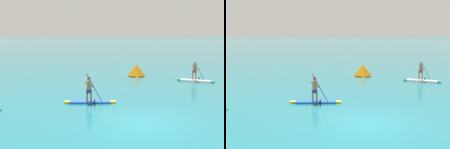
{
  "view_description": "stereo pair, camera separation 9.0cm",
  "coord_description": "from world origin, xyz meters",
  "views": [
    {
      "loc": [
        -4.83,
        -12.57,
        4.35
      ],
      "look_at": [
        0.65,
        8.33,
        1.06
      ],
      "focal_mm": 45.89,
      "sensor_mm": 36.0,
      "label": 1
    },
    {
      "loc": [
        -4.74,
        -12.59,
        4.35
      ],
      "look_at": [
        0.65,
        8.33,
        1.06
      ],
      "focal_mm": 45.89,
      "sensor_mm": 36.0,
      "label": 2
    }
  ],
  "objects": [
    {
      "name": "paddleboarder_far_right",
      "position": [
        8.41,
        9.28,
        0.34
      ],
      "size": [
        2.75,
        2.2,
        1.8
      ],
      "rotation": [
        0.0,
        0.0,
        -0.64
      ],
      "color": "white",
      "rests_on": "ground"
    },
    {
      "name": "ground",
      "position": [
        0.0,
        0.0,
        0.0
      ],
      "size": [
        440.0,
        440.0,
        0.0
      ],
      "primitive_type": "plane",
      "color": "#1E727F"
    },
    {
      "name": "race_marker_buoy",
      "position": [
        4.44,
        13.4,
        0.51
      ],
      "size": [
        1.57,
        1.57,
        1.16
      ],
      "color": "orange",
      "rests_on": "ground"
    },
    {
      "name": "paddleboarder_mid_center",
      "position": [
        -1.82,
        4.2,
        0.34
      ],
      "size": [
        3.11,
        1.16,
        1.9
      ],
      "rotation": [
        0.0,
        0.0,
        -0.24
      ],
      "color": "blue",
      "rests_on": "ground"
    }
  ]
}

